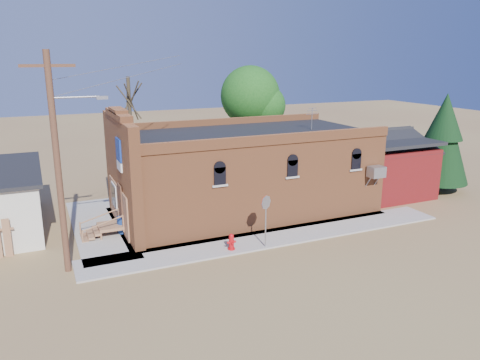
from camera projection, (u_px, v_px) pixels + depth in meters
name	position (u px, v px, depth m)	size (l,w,h in m)	color
ground	(256.00, 250.00, 21.83)	(120.00, 120.00, 0.00)	brown
sidewalk_south	(275.00, 237.00, 23.21)	(19.00, 2.20, 0.08)	#9E9991
sidewalk_west	(99.00, 227.00, 24.66)	(2.60, 10.00, 0.08)	#9E9991
brick_bar	(240.00, 172.00, 26.74)	(16.40, 7.97, 6.30)	#A75C33
red_shed	(378.00, 159.00, 30.63)	(5.40, 6.40, 4.30)	#621110
utility_pole	(59.00, 160.00, 18.49)	(3.12, 0.26, 9.00)	#492B1D
tree_bare_near	(129.00, 100.00, 30.63)	(2.80, 2.80, 7.65)	#453827
tree_leafy	(250.00, 96.00, 34.61)	(4.40, 4.40, 8.15)	#453827
evergreen_tree	(443.00, 136.00, 30.50)	(3.60, 3.60, 6.50)	#453827
fire_hydrant	(231.00, 242.00, 21.57)	(0.43, 0.40, 0.77)	red
stop_sign	(266.00, 207.00, 21.51)	(0.62, 0.38, 2.51)	#98979D
trash_barrel	(123.00, 225.00, 23.65)	(0.54, 0.54, 0.84)	navy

